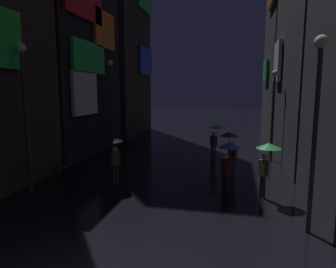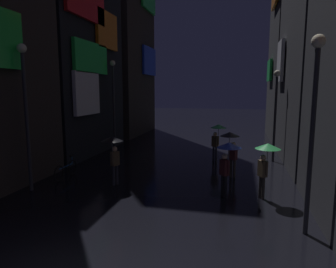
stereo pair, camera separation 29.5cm
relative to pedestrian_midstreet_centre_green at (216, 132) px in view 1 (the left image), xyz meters
name	(u,v)px [view 1 (the left image)]	position (x,y,z in m)	size (l,w,h in m)	color
building_left_mid	(66,57)	(-9.38, 0.55, 4.37)	(4.25, 7.77, 12.05)	black
building_right_far	(296,31)	(5.58, 9.46, 6.95)	(4.25, 7.58, 17.22)	#232328
pedestrian_midstreet_centre_green	(216,132)	(0.00, 0.00, 0.00)	(0.90, 0.90, 2.12)	#2D2D38
pedestrian_near_crossing_black	(230,142)	(0.83, -2.97, 0.00)	(0.90, 0.90, 2.12)	#38332D
pedestrian_foreground_right_green	(267,155)	(2.16, -5.57, 0.00)	(0.90, 0.90, 2.12)	#38332D
pedestrian_midstreet_left_blue	(229,154)	(0.80, -5.71, 0.00)	(0.90, 0.90, 2.12)	black
pedestrian_foreground_left_black	(113,147)	(-3.91, -5.37, 0.00)	(0.90, 0.90, 2.12)	#2D2D38
bicycle_parked_at_storefront	(65,170)	(-6.51, -4.82, -1.28)	(0.12, 1.82, 0.96)	black
streetlamp_left_near	(25,101)	(-6.91, -6.70, 1.91)	(0.36, 0.36, 5.76)	#2D2D33
streetlamp_right_far	(273,104)	(3.09, 0.78, 1.55)	(0.36, 0.36, 5.09)	#2D2D33
streetlamp_left_far	(111,95)	(-6.91, 1.62, 1.99)	(0.36, 0.36, 5.90)	#2D2D33
streetlamp_right_near	(316,113)	(3.09, -8.09, 1.74)	(0.36, 0.36, 5.44)	#2D2D33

